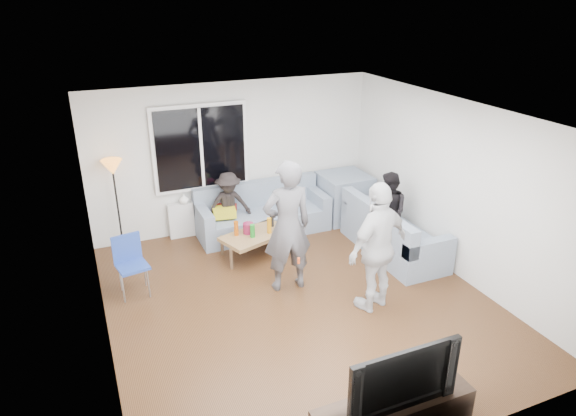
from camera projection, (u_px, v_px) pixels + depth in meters
name	position (u px, v px, depth m)	size (l,w,h in m)	color
floor	(298.00, 302.00, 7.18)	(5.00, 5.50, 0.04)	#56351C
ceiling	(300.00, 114.00, 6.14)	(5.00, 5.50, 0.04)	white
wall_back	(234.00, 156.00, 9.01)	(5.00, 0.04, 2.60)	silver
wall_front	(435.00, 338.00, 4.31)	(5.00, 0.04, 2.60)	silver
wall_left	(93.00, 251.00, 5.75)	(0.04, 5.50, 2.60)	silver
wall_right	(455.00, 188.00, 7.57)	(0.04, 5.50, 2.60)	silver
window_frame	(201.00, 148.00, 8.62)	(1.62, 0.06, 1.47)	white
window_glass	(201.00, 148.00, 8.59)	(1.50, 0.02, 1.35)	black
window_mullion	(201.00, 148.00, 8.58)	(0.05, 0.03, 1.35)	white
radiator	(206.00, 216.00, 9.07)	(1.30, 0.12, 0.62)	silver
potted_plant	(226.00, 187.00, 8.99)	(0.21, 0.17, 0.38)	#276328
vase	(184.00, 199.00, 8.76)	(0.16, 0.16, 0.17)	white
sofa_back_section	(263.00, 210.00, 9.04)	(2.30, 0.85, 0.85)	gray
sofa_right_section	(394.00, 228.00, 8.34)	(0.85, 2.00, 0.85)	gray
sofa_corner	(344.00, 196.00, 9.63)	(0.85, 0.85, 0.85)	gray
cushion_yellow	(224.00, 212.00, 8.74)	(0.38, 0.32, 0.14)	gold
cushion_red	(225.00, 210.00, 8.82)	(0.36, 0.30, 0.13)	maroon
coffee_table	(256.00, 245.00, 8.30)	(1.10, 0.60, 0.40)	#9C704B
pitcher	(248.00, 228.00, 8.21)	(0.17, 0.17, 0.17)	maroon
side_chair	(133.00, 267.00, 7.17)	(0.40, 0.40, 0.86)	#24419C
floor_lamp	(118.00, 207.00, 8.24)	(0.32, 0.32, 1.56)	orange
player_left	(287.00, 227.00, 7.14)	(0.70, 0.46, 1.92)	#504F54
player_right	(378.00, 247.00, 6.71)	(1.05, 0.44, 1.79)	silver
spectator_right	(389.00, 211.00, 8.41)	(0.63, 0.49, 1.30)	black
spectator_back	(229.00, 206.00, 8.79)	(0.76, 0.44, 1.18)	black
television	(397.00, 373.00, 4.70)	(1.14, 0.15, 0.65)	black
bottle_b	(253.00, 231.00, 8.07)	(0.08, 0.08, 0.21)	#1B9726
bottle_e	(272.00, 221.00, 8.44)	(0.07, 0.07, 0.19)	black
bottle_a	(236.00, 228.00, 8.12)	(0.07, 0.07, 0.24)	#C7540B
bottle_d	(269.00, 225.00, 8.20)	(0.07, 0.07, 0.26)	orange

